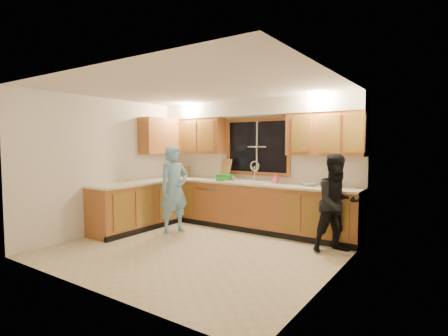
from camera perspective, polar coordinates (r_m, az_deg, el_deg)
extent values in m
plane|color=beige|center=(5.66, -4.18, -13.08)|extent=(4.20, 4.20, 0.00)
plane|color=white|center=(5.48, -4.32, 12.78)|extent=(4.20, 4.20, 0.00)
plane|color=white|center=(7.02, 5.44, 0.61)|extent=(4.20, 0.00, 4.20)
plane|color=white|center=(6.93, -17.98, 0.39)|extent=(0.00, 3.80, 3.80)
plane|color=white|center=(4.45, 17.48, -1.51)|extent=(0.00, 3.80, 3.80)
cube|color=#A96331|center=(6.85, 4.18, -6.29)|extent=(4.20, 0.60, 0.88)
cube|color=#A96331|center=(7.02, -14.05, -6.15)|extent=(0.60, 1.90, 0.88)
cube|color=beige|center=(6.77, 4.14, -2.48)|extent=(4.20, 0.63, 0.04)
cube|color=beige|center=(6.94, -14.04, -2.43)|extent=(0.63, 1.90, 0.04)
cube|color=#A96331|center=(7.66, -4.56, 5.20)|extent=(1.35, 0.33, 0.75)
cube|color=#A96331|center=(6.29, 16.25, 5.32)|extent=(1.35, 0.33, 0.75)
cube|color=#A96331|center=(7.54, -10.54, 5.17)|extent=(0.33, 0.90, 0.75)
cube|color=silver|center=(6.88, 4.79, 9.72)|extent=(4.20, 0.35, 0.30)
cube|color=black|center=(7.00, 5.44, 3.47)|extent=(1.30, 0.01, 1.00)
cube|color=#A96331|center=(7.01, 5.43, 7.85)|extent=(1.44, 0.03, 0.07)
cube|color=#A96331|center=(7.02, 5.37, -0.90)|extent=(1.44, 0.03, 0.07)
cube|color=#A96331|center=(7.34, 0.70, 3.51)|extent=(0.07, 0.03, 1.00)
cube|color=#A96331|center=(6.69, 10.56, 3.40)|extent=(0.07, 0.03, 1.00)
cube|color=white|center=(6.78, 4.20, -2.21)|extent=(0.86, 0.52, 0.03)
cube|color=white|center=(6.90, 2.69, -2.85)|extent=(0.38, 0.42, 0.18)
cube|color=white|center=(6.69, 5.76, -3.08)|extent=(0.38, 0.42, 0.18)
cylinder|color=silver|center=(6.94, 5.04, -0.83)|extent=(0.04, 0.04, 0.28)
torus|color=silver|center=(6.93, 5.04, 0.32)|extent=(0.21, 0.03, 0.21)
cube|color=silver|center=(7.30, -1.67, -5.88)|extent=(0.60, 0.56, 0.82)
cube|color=silver|center=(6.66, -17.74, -6.68)|extent=(0.58, 0.75, 0.90)
imported|color=#6AA2C8|center=(6.61, -8.12, -3.45)|extent=(0.55, 0.68, 1.62)
imported|color=black|center=(5.61, 18.00, -5.50)|extent=(0.92, 0.92, 1.51)
cube|color=olive|center=(7.83, -6.22, -0.57)|extent=(0.17, 0.15, 0.24)
cube|color=tan|center=(7.25, 0.26, -0.17)|extent=(0.34, 0.21, 0.43)
cube|color=green|center=(6.97, 0.20, -1.59)|extent=(0.28, 0.26, 0.13)
imported|color=#E85888|center=(6.60, 8.47, -1.67)|extent=(0.09, 0.10, 0.19)
imported|color=silver|center=(6.30, 13.90, -2.62)|extent=(0.27, 0.27, 0.06)
cylinder|color=#C4B796|center=(6.72, 1.75, -1.89)|extent=(0.06, 0.06, 0.11)
cylinder|color=#C4B796|center=(6.84, 1.44, -1.72)|extent=(0.07, 0.07, 0.12)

